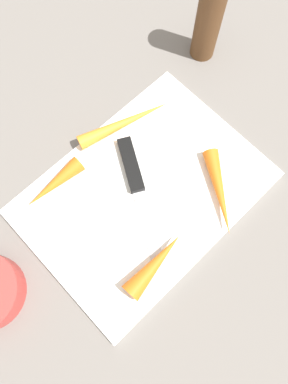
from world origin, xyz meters
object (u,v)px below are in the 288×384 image
at_px(carrot_shortest, 54,184).
at_px(carrot_long, 220,192).
at_px(carrot_short, 155,264).
at_px(pepper_grinder, 208,21).
at_px(cutting_board, 144,193).
at_px(carrot_longest, 125,122).
at_px(knife, 133,173).

bearing_deg(carrot_shortest, carrot_long, 134.01).
relative_size(carrot_short, pepper_grinder, 0.75).
distance_m(carrot_short, pepper_grinder, 0.39).
relative_size(cutting_board, carrot_longest, 2.26).
relative_size(knife, pepper_grinder, 1.29).
xyz_separation_m(cutting_board, knife, (-0.01, -0.03, 0.01)).
bearing_deg(carrot_longest, carrot_long, -66.29).
bearing_deg(carrot_longest, carrot_shortest, -162.41).
bearing_deg(pepper_grinder, carrot_long, 48.33).
bearing_deg(knife, carrot_shortest, -95.18).
distance_m(carrot_long, carrot_shortest, 0.25).
height_order(cutting_board, pepper_grinder, pepper_grinder).
bearing_deg(carrot_shortest, carrot_longest, -178.33).
xyz_separation_m(cutting_board, carrot_short, (0.07, 0.09, 0.02)).
height_order(cutting_board, carrot_shortest, carrot_shortest).
bearing_deg(carrot_long, knife, -113.15).
height_order(knife, pepper_grinder, pepper_grinder).
bearing_deg(knife, carrot_short, -2.09).
bearing_deg(carrot_long, carrot_shortest, -101.71).
xyz_separation_m(carrot_longest, pepper_grinder, (-0.20, -0.02, 0.05)).
height_order(cutting_board, carrot_longest, carrot_longest).
height_order(knife, carrot_longest, carrot_longest).
xyz_separation_m(carrot_short, carrot_shortest, (0.03, -0.19, -0.00)).
distance_m(carrot_short, carrot_shortest, 0.19).
height_order(carrot_long, carrot_longest, carrot_long).
bearing_deg(pepper_grinder, carrot_shortest, 3.65).
height_order(carrot_long, carrot_short, carrot_short).
relative_size(carrot_longest, pepper_grinder, 1.11).
bearing_deg(carrot_long, pepper_grinder, 173.14).
bearing_deg(carrot_short, knife, 54.49).
distance_m(carrot_longest, pepper_grinder, 0.21).
bearing_deg(carrot_long, carrot_longest, -137.94).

